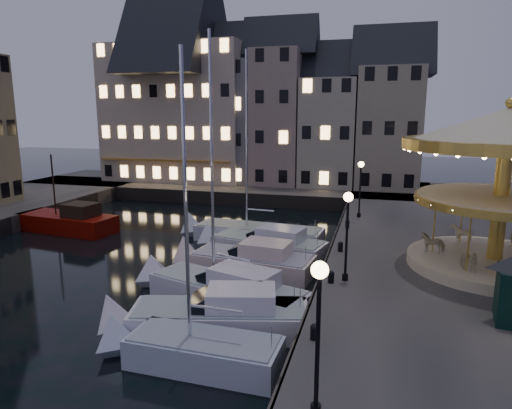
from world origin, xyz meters
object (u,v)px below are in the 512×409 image
(streetlamp_b, at_px, (347,224))
(carousel, at_px, (505,158))
(motorboat_c, at_px, (221,289))
(motorboat_b, at_px, (211,318))
(streetlamp_a, at_px, (318,317))
(streetlamp_c, at_px, (360,181))
(bollard_b, at_px, (331,276))
(red_fishing_boat, at_px, (68,222))
(bollard_d, at_px, (347,223))
(bollard_c, at_px, (340,246))
(motorboat_e, at_px, (263,245))
(motorboat_a, at_px, (190,351))
(motorboat_d, at_px, (246,262))
(motorboat_f, at_px, (251,234))
(bollard_a, at_px, (314,331))

(streetlamp_b, relative_size, carousel, 0.44)
(motorboat_c, bearing_deg, carousel, 20.54)
(streetlamp_b, bearing_deg, motorboat_c, -168.65)
(motorboat_b, bearing_deg, streetlamp_a, -48.85)
(streetlamp_b, bearing_deg, streetlamp_c, 90.00)
(bollard_b, bearing_deg, red_fishing_boat, 156.80)
(streetlamp_a, relative_size, streetlamp_b, 1.00)
(streetlamp_b, distance_m, bollard_d, 10.30)
(motorboat_b, xyz_separation_m, carousel, (12.24, 7.77, 6.18))
(bollard_c, xyz_separation_m, motorboat_e, (-5.06, 2.15, -0.96))
(motorboat_a, xyz_separation_m, motorboat_e, (-0.66, 13.27, 0.11))
(streetlamp_a, xyz_separation_m, bollard_b, (-0.60, 9.50, -2.41))
(streetlamp_a, relative_size, motorboat_a, 0.38)
(motorboat_c, bearing_deg, streetlamp_c, 68.58)
(bollard_b, bearing_deg, streetlamp_c, 87.55)
(motorboat_d, bearing_deg, motorboat_e, 88.10)
(motorboat_f, xyz_separation_m, red_fishing_boat, (-14.25, -1.03, 0.18))
(motorboat_f, bearing_deg, bollard_b, -56.35)
(bollard_a, relative_size, bollard_d, 1.00)
(motorboat_e, height_order, carousel, carousel)
(red_fishing_boat, bearing_deg, carousel, -9.53)
(motorboat_c, distance_m, carousel, 15.03)
(bollard_d, xyz_separation_m, motorboat_f, (-6.65, -0.51, -1.07))
(streetlamp_c, distance_m, motorboat_c, 16.09)
(carousel, bearing_deg, bollard_b, -151.61)
(motorboat_c, bearing_deg, streetlamp_b, 11.35)
(streetlamp_a, height_order, bollard_c, streetlamp_a)
(streetlamp_a, distance_m, motorboat_e, 17.91)
(bollard_b, distance_m, motorboat_e, 8.81)
(streetlamp_b, xyz_separation_m, bollard_d, (-0.60, 10.00, -2.41))
(red_fishing_boat, xyz_separation_m, carousel, (28.59, -4.80, 6.11))
(bollard_c, relative_size, carousel, 0.06)
(streetlamp_c, relative_size, motorboat_b, 0.50)
(motorboat_d, bearing_deg, streetlamp_b, -28.92)
(streetlamp_b, bearing_deg, bollard_a, -95.71)
(bollard_b, height_order, carousel, carousel)
(motorboat_c, bearing_deg, streetlamp_a, -56.98)
(bollard_b, bearing_deg, motorboat_d, 144.50)
(motorboat_c, xyz_separation_m, motorboat_e, (0.09, 7.81, -0.04))
(bollard_a, height_order, carousel, carousel)
(motorboat_a, distance_m, motorboat_f, 16.26)
(streetlamp_c, distance_m, motorboat_f, 8.99)
(motorboat_b, distance_m, motorboat_d, 7.33)
(bollard_a, height_order, bollard_d, same)
(carousel, bearing_deg, motorboat_b, -147.59)
(streetlamp_c, distance_m, bollard_a, 19.66)
(motorboat_c, relative_size, motorboat_f, 0.90)
(streetlamp_b, distance_m, motorboat_d, 7.41)
(streetlamp_c, distance_m, motorboat_e, 9.50)
(motorboat_f, bearing_deg, motorboat_b, -81.20)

